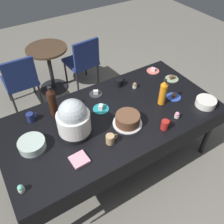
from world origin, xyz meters
TOP-DOWN VIEW (x-y plane):
  - ground at (0.00, 0.00)m, footprint 9.00×9.00m
  - potluck_table at (0.00, 0.00)m, footprint 2.20×1.10m
  - frosted_layer_cake at (0.07, -0.17)m, footprint 0.28×0.28m
  - slow_cooker at (-0.41, -0.01)m, footprint 0.31×0.31m
  - glass_salad_bowl at (-0.80, 0.02)m, footprint 0.24×0.24m
  - ceramic_snack_bowl at (0.91, -0.38)m, footprint 0.21×0.21m
  - dessert_plate_cobalt at (0.72, -0.11)m, footprint 0.16×0.16m
  - dessert_plate_teal at (-0.05, 0.14)m, footprint 0.16×0.16m
  - dessert_plate_coral at (0.85, 0.41)m, footprint 0.15×0.15m
  - dessert_plate_sage at (0.93, 0.16)m, footprint 0.16×0.16m
  - dessert_plate_charcoal at (0.03, 0.38)m, footprint 0.14×0.14m
  - cupcake_mint at (0.53, -0.36)m, footprint 0.05×0.05m
  - cupcake_cocoa at (0.46, 0.26)m, footprint 0.05×0.05m
  - cupcake_vanilla at (-1.00, -0.33)m, footprint 0.05×0.05m
  - soda_bottle_cola at (-0.47, 0.34)m, footprint 0.08×0.08m
  - soda_bottle_orange_juice at (0.55, -0.11)m, footprint 0.08×0.08m
  - coffee_mug_black at (0.33, 0.38)m, footprint 0.13×0.09m
  - coffee_mug_navy at (-0.70, 0.36)m, footprint 0.11×0.07m
  - coffee_mug_red at (0.33, -0.41)m, footprint 0.11×0.07m
  - coffee_mug_tan at (-0.19, -0.28)m, footprint 0.12×0.08m
  - paper_napkin_stack at (-0.52, -0.32)m, footprint 0.15×0.15m
  - maroon_chair_left at (-0.55, 1.50)m, footprint 0.44×0.44m
  - maroon_chair_right at (0.41, 1.51)m, footprint 0.48×0.48m
  - round_cafe_table at (-0.05, 1.73)m, footprint 0.60×0.60m

SIDE VIEW (x-z plane):
  - ground at x=0.00m, z-range 0.00..0.00m
  - maroon_chair_left at x=-0.55m, z-range 0.07..0.92m
  - maroon_chair_right at x=0.41m, z-range 0.07..0.92m
  - round_cafe_table at x=-0.05m, z-range 0.14..0.86m
  - potluck_table at x=0.00m, z-range 0.31..1.06m
  - dessert_plate_sage at x=0.93m, z-range 0.74..0.78m
  - dessert_plate_cobalt at x=0.72m, z-range 0.74..0.78m
  - dessert_plate_coral at x=0.85m, z-range 0.74..0.78m
  - paper_napkin_stack at x=-0.52m, z-range 0.75..0.77m
  - dessert_plate_charcoal at x=0.03m, z-range 0.74..0.79m
  - dessert_plate_teal at x=-0.05m, z-range 0.74..0.79m
  - cupcake_mint at x=0.53m, z-range 0.75..0.82m
  - cupcake_cocoa at x=0.46m, z-range 0.75..0.82m
  - cupcake_vanilla at x=-1.00m, z-range 0.75..0.82m
  - ceramic_snack_bowl at x=0.91m, z-range 0.75..0.83m
  - glass_salad_bowl at x=-0.80m, z-range 0.75..0.83m
  - coffee_mug_black at x=0.33m, z-range 0.75..0.83m
  - coffee_mug_tan at x=-0.19m, z-range 0.75..0.84m
  - coffee_mug_navy at x=-0.70m, z-range 0.75..0.84m
  - coffee_mug_red at x=0.33m, z-range 0.75..0.85m
  - frosted_layer_cake at x=0.07m, z-range 0.75..0.86m
  - soda_bottle_orange_juice at x=0.55m, z-range 0.74..1.04m
  - soda_bottle_cola at x=-0.47m, z-range 0.74..1.07m
  - slow_cooker at x=-0.41m, z-range 0.74..1.11m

